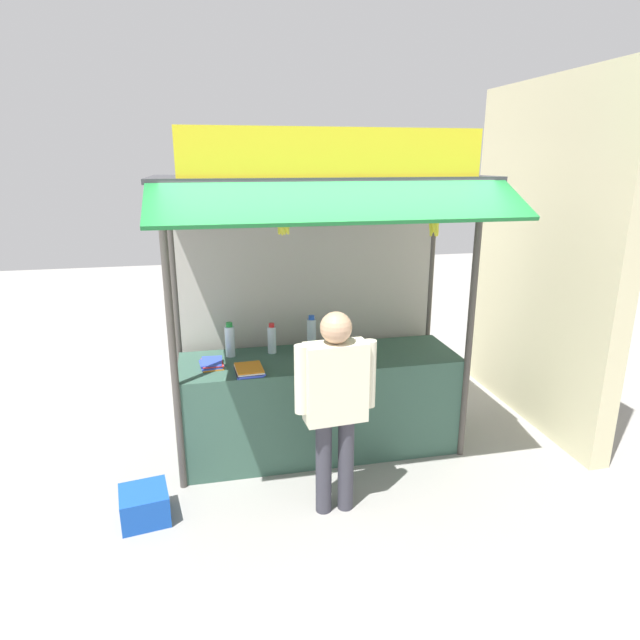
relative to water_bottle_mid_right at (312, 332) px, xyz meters
The scene contains 13 objects.
ground_plane 1.10m from the water_bottle_mid_right, 85.79° to the right, with size 20.00×20.00×0.00m, color gray.
stall_counter 0.67m from the water_bottle_mid_right, 85.79° to the right, with size 2.52×0.78×0.92m, color #385B4C.
stall_structure 0.70m from the water_bottle_mid_right, 81.77° to the right, with size 2.72×1.64×2.87m.
water_bottle_mid_right is the anchor object (origin of this frame).
water_bottle_back_right 0.40m from the water_bottle_mid_right, 168.21° to the right, with size 0.08×0.08×0.28m.
water_bottle_back_left 0.78m from the water_bottle_mid_right, behind, with size 0.09×0.09×0.32m.
magazine_stack_rear_center 1.00m from the water_bottle_mid_right, 161.83° to the right, with size 0.22×0.28×0.05m.
magazine_stack_front_left 0.84m from the water_bottle_mid_right, 140.47° to the right, with size 0.25×0.30×0.05m.
banana_bunch_leftmost 1.41m from the water_bottle_mid_right, 115.04° to the right, with size 0.11×0.11×0.29m.
banana_bunch_inner_left 1.57m from the water_bottle_mid_right, 42.52° to the right, with size 0.10×0.10×0.33m.
vendor_person 1.24m from the water_bottle_mid_right, 93.09° to the right, with size 0.61×0.23×1.61m.
plastic_crate 2.07m from the water_bottle_mid_right, 145.06° to the right, with size 0.35×0.35×0.25m, color #194CB2.
neighbour_wall 2.45m from the water_bottle_mid_right, ahead, with size 0.20×2.40×3.40m, color beige.
Camera 1 is at (-0.97, -4.49, 2.64)m, focal length 30.24 mm.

